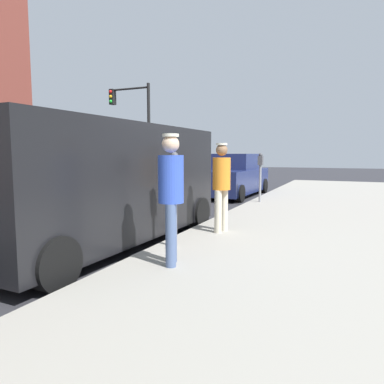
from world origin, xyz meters
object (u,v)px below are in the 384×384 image
Objects in this scene: parking_meter_far at (260,169)px; pedestrian_in_blue at (171,190)px; pedestrian_in_orange at (221,181)px; traffic_light_corner at (135,118)px; parked_van at (103,181)px; parked_sedan_ahead at (232,177)px; parking_meter_near at (175,183)px.

pedestrian_in_blue reaches higher than parking_meter_far.
traffic_light_corner is (-8.09, 9.54, 2.40)m from pedestrian_in_orange.
parked_van is 1.01× the size of traffic_light_corner.
traffic_light_corner is (-6.11, 2.55, 2.77)m from parked_sedan_ahead.
parking_meter_near is at bearing -90.00° from parking_meter_far.
parking_meter_far is at bearing 93.90° from pedestrian_in_orange.
parking_meter_near is 0.34× the size of parked_sedan_ahead.
parking_meter_far is 0.90× the size of pedestrian_in_orange.
pedestrian_in_orange is (0.31, -4.58, -0.06)m from parking_meter_far.
traffic_light_corner reaches higher than parked_sedan_ahead.
pedestrian_in_orange is at bearing -74.19° from parked_sedan_ahead.
pedestrian_in_blue reaches higher than parked_sedan_ahead.
traffic_light_corner reaches higher than parking_meter_near.
parking_meter_far is at bearing 75.49° from parked_van.
parking_meter_near is 8.53m from parked_sedan_ahead.
parked_van is 12.68m from traffic_light_corner.
parking_meter_near is 1.51m from parked_van.
traffic_light_corner reaches higher than parked_van.
parked_van is (-1.87, 0.98, -0.00)m from pedestrian_in_blue.
pedestrian_in_orange is at bearing 33.99° from parked_van.
parked_van is at bearing 174.86° from parking_meter_near.
parking_meter_far reaches higher than parked_sedan_ahead.
pedestrian_in_orange is 7.28m from parked_sedan_ahead.
parked_van is (-1.50, -5.80, -0.03)m from parking_meter_far.
traffic_light_corner reaches higher than pedestrian_in_orange.
parking_meter_near is 0.87× the size of pedestrian_in_blue.
parking_meter_far is 0.87× the size of pedestrian_in_blue.
parking_meter_near is 1.39m from pedestrian_in_orange.
pedestrian_in_orange reaches higher than parking_meter_far.
parking_meter_far is at bearing -32.59° from traffic_light_corner.
pedestrian_in_blue is at bearing -27.77° from parked_van.
traffic_light_corner is at bearing 125.50° from parking_meter_near.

